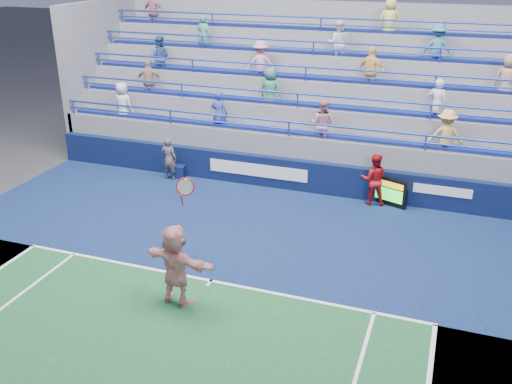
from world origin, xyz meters
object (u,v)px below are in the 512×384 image
at_px(judge_chair, 179,171).
at_px(ball_girl, 374,179).
at_px(tennis_player, 176,265).
at_px(line_judge, 169,158).
at_px(serve_speed_board, 388,191).

height_order(judge_chair, ball_girl, ball_girl).
xyz_separation_m(judge_chair, tennis_player, (3.64, -7.29, 0.75)).
bearing_deg(tennis_player, ball_girl, 64.83).
bearing_deg(line_judge, judge_chair, -138.41).
height_order(serve_speed_board, ball_girl, ball_girl).
bearing_deg(serve_speed_board, ball_girl, -166.52).
relative_size(serve_speed_board, line_judge, 0.84).
bearing_deg(serve_speed_board, judge_chair, -179.26).
height_order(tennis_player, line_judge, tennis_player).
bearing_deg(serve_speed_board, line_judge, -177.45).
xyz_separation_m(line_judge, ball_girl, (7.31, 0.24, 0.08)).
distance_m(tennis_player, line_judge, 8.05).
height_order(judge_chair, line_judge, line_judge).
distance_m(line_judge, ball_girl, 7.31).
bearing_deg(line_judge, serve_speed_board, 178.95).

